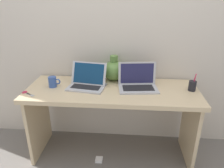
{
  "coord_description": "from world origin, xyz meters",
  "views": [
    {
      "loc": [
        0.14,
        -1.77,
        1.53
      ],
      "look_at": [
        0.0,
        0.0,
        0.78
      ],
      "focal_mm": 33.91,
      "sensor_mm": 36.0,
      "label": 1
    }
  ],
  "objects_px": {
    "green_vase": "(114,70)",
    "coffee_mug": "(53,82)",
    "pen_cup": "(192,86)",
    "power_brick": "(99,160)",
    "laptop_right": "(138,81)",
    "scissors": "(26,93)",
    "laptop_left": "(88,81)"
  },
  "relations": [
    {
      "from": "green_vase",
      "to": "pen_cup",
      "type": "xyz_separation_m",
      "value": [
        0.72,
        -0.21,
        -0.06
      ]
    },
    {
      "from": "green_vase",
      "to": "power_brick",
      "type": "relative_size",
      "value": 3.6
    },
    {
      "from": "green_vase",
      "to": "power_brick",
      "type": "bearing_deg",
      "value": -107.68
    },
    {
      "from": "laptop_left",
      "to": "scissors",
      "type": "height_order",
      "value": "laptop_left"
    },
    {
      "from": "power_brick",
      "to": "pen_cup",
      "type": "bearing_deg",
      "value": 11.15
    },
    {
      "from": "pen_cup",
      "to": "green_vase",
      "type": "bearing_deg",
      "value": 164.0
    },
    {
      "from": "power_brick",
      "to": "coffee_mug",
      "type": "bearing_deg",
      "value": 161.64
    },
    {
      "from": "laptop_left",
      "to": "scissors",
      "type": "xyz_separation_m",
      "value": [
        -0.51,
        -0.2,
        -0.05
      ]
    },
    {
      "from": "pen_cup",
      "to": "laptop_left",
      "type": "bearing_deg",
      "value": 179.11
    },
    {
      "from": "laptop_right",
      "to": "green_vase",
      "type": "height_order",
      "value": "green_vase"
    },
    {
      "from": "laptop_left",
      "to": "coffee_mug",
      "type": "relative_size",
      "value": 3.23
    },
    {
      "from": "green_vase",
      "to": "pen_cup",
      "type": "relative_size",
      "value": 1.56
    },
    {
      "from": "pen_cup",
      "to": "power_brick",
      "type": "distance_m",
      "value": 1.15
    },
    {
      "from": "green_vase",
      "to": "coffee_mug",
      "type": "bearing_deg",
      "value": -157.7
    },
    {
      "from": "laptop_left",
      "to": "pen_cup",
      "type": "height_order",
      "value": "laptop_left"
    },
    {
      "from": "scissors",
      "to": "laptop_right",
      "type": "bearing_deg",
      "value": 11.99
    },
    {
      "from": "laptop_right",
      "to": "power_brick",
      "type": "height_order",
      "value": "laptop_right"
    },
    {
      "from": "laptop_right",
      "to": "green_vase",
      "type": "distance_m",
      "value": 0.3
    },
    {
      "from": "coffee_mug",
      "to": "laptop_right",
      "type": "bearing_deg",
      "value": 3.48
    },
    {
      "from": "laptop_right",
      "to": "pen_cup",
      "type": "distance_m",
      "value": 0.49
    },
    {
      "from": "scissors",
      "to": "green_vase",
      "type": "bearing_deg",
      "value": 27.53
    },
    {
      "from": "coffee_mug",
      "to": "power_brick",
      "type": "xyz_separation_m",
      "value": [
        0.44,
        -0.15,
        -0.77
      ]
    },
    {
      "from": "laptop_right",
      "to": "green_vase",
      "type": "xyz_separation_m",
      "value": [
        -0.23,
        0.18,
        0.04
      ]
    },
    {
      "from": "laptop_left",
      "to": "laptop_right",
      "type": "xyz_separation_m",
      "value": [
        0.47,
        0.01,
        0.0
      ]
    },
    {
      "from": "green_vase",
      "to": "pen_cup",
      "type": "height_order",
      "value": "green_vase"
    },
    {
      "from": "scissors",
      "to": "power_brick",
      "type": "relative_size",
      "value": 1.96
    },
    {
      "from": "laptop_right",
      "to": "green_vase",
      "type": "bearing_deg",
      "value": 142.36
    },
    {
      "from": "laptop_left",
      "to": "green_vase",
      "type": "bearing_deg",
      "value": 39.46
    },
    {
      "from": "laptop_right",
      "to": "scissors",
      "type": "height_order",
      "value": "laptop_right"
    },
    {
      "from": "green_vase",
      "to": "coffee_mug",
      "type": "relative_size",
      "value": 2.22
    },
    {
      "from": "power_brick",
      "to": "green_vase",
      "type": "bearing_deg",
      "value": 72.32
    },
    {
      "from": "scissors",
      "to": "power_brick",
      "type": "distance_m",
      "value": 0.95
    }
  ]
}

